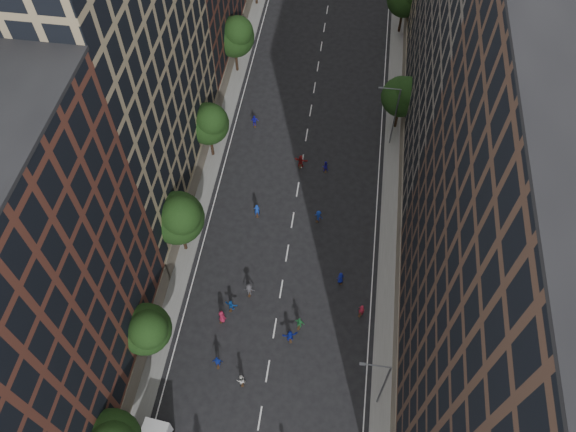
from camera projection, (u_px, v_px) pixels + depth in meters
The scene contains 28 objects.
ground at pixel (302, 164), 69.37m from camera, with size 240.00×240.00×0.00m, color black.
sidewalk_left at pixel (219, 112), 74.56m from camera, with size 4.00×105.00×0.15m, color slate.
sidewalk_right at pixel (401, 130), 72.64m from camera, with size 4.00×105.00×0.15m, color slate.
bldg_left_a at pixel (7, 299), 42.06m from camera, with size 14.00×22.00×30.00m, color #51291F.
bldg_left_b at pixel (104, 68), 54.16m from camera, with size 14.00×26.00×34.00m, color #91805F.
bldg_right_a at pixel (534, 296), 38.85m from camera, with size 14.00×30.00×36.00m, color #483126.
bldg_right_b at pixel (496, 48), 56.66m from camera, with size 14.00×28.00×33.00m, color #5E564D.
tree_left_1 at pixel (146, 329), 50.77m from camera, with size 4.80×4.80×8.21m.
tree_left_2 at pixel (178, 217), 56.96m from camera, with size 5.60×5.60×9.45m.
tree_left_3 at pixel (209, 123), 65.42m from camera, with size 5.00×5.00×8.58m.
tree_left_4 at pixel (235, 35), 74.34m from camera, with size 5.40×5.40×9.08m.
tree_right_a at pixel (403, 95), 68.35m from camera, with size 5.00×5.00×8.39m.
streetlamp_near at pixel (382, 383), 48.30m from camera, with size 2.64×0.22×9.06m.
streetlamp_far at pixel (394, 114), 67.18m from camera, with size 2.64×0.22×9.06m.
skater_4 at pixel (218, 362), 53.83m from camera, with size 1.03×0.43×1.76m, color #132A9A.
skater_5 at pixel (290, 336), 55.40m from camera, with size 1.56×0.50×1.69m, color navy.
skater_6 at pixel (222, 316), 56.53m from camera, with size 0.89×0.58×1.83m, color maroon.
skater_7 at pixel (361, 310), 56.97m from camera, with size 0.64×0.42×1.76m, color #AB1C32.
skater_8 at pixel (241, 380), 52.84m from camera, with size 0.83×0.65×1.72m, color beige.
skater_9 at pixel (249, 290), 58.29m from camera, with size 1.17×0.67×1.80m, color #37363B.
skater_10 at pixel (300, 323), 56.16m from camera, with size 1.04×0.43×1.77m, color #23753A.
skater_11 at pixel (231, 305), 57.42m from camera, with size 1.40×0.44×1.51m, color #144CA4.
skater_12 at pixel (341, 278), 59.20m from camera, with size 0.80×0.52×1.63m, color navy.
skater_13 at pixel (257, 210), 64.15m from camera, with size 0.68×0.45×1.86m, color #153BB0.
skater_14 at pixel (325, 167), 68.16m from camera, with size 0.74×0.58×1.53m, color #1F17BD.
skater_15 at pixel (318, 216), 63.85m from camera, with size 1.02×0.58×1.57m, color #13319C.
skater_16 at pixel (255, 121), 72.49m from camera, with size 0.98×0.41×1.67m, color #1A17BE.
skater_17 at pixel (301, 161), 68.45m from camera, with size 1.68×0.53×1.81m, color maroon.
Camera 1 is at (4.60, -5.11, 52.92)m, focal length 35.00 mm.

